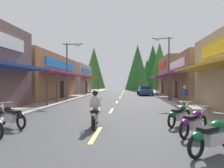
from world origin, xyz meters
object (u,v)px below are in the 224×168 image
object	(u,v)px
motorcycle_parked_right_3	(179,114)
parked_car_curbside	(145,91)
motorcycle_parked_right_1	(212,135)
motorcycle_parked_left_2	(12,116)
streetlamp_left	(70,63)
rider_cruising_lead	(95,111)
streetlamp_right	(166,60)
pedestrian_browsing	(185,95)
motorcycle_parked_right_2	(194,122)

from	to	relation	value
motorcycle_parked_right_3	parked_car_curbside	size ratio (longest dim) A/B	0.39
motorcycle_parked_right_1	motorcycle_parked_left_2	world-z (taller)	same
streetlamp_left	motorcycle_parked_left_2	world-z (taller)	streetlamp_left
motorcycle_parked_left_2	rider_cruising_lead	size ratio (longest dim) A/B	0.89
streetlamp_left	motorcycle_parked_right_3	distance (m)	14.26
streetlamp_right	pedestrian_browsing	bearing A→B (deg)	-82.24
rider_cruising_lead	streetlamp_right	bearing A→B (deg)	-26.12
parked_car_curbside	pedestrian_browsing	bearing A→B (deg)	-176.23
motorcycle_parked_right_2	rider_cruising_lead	distance (m)	3.96
motorcycle_parked_right_1	motorcycle_parked_right_3	xyz separation A→B (m)	(0.00, 3.61, 0.00)
streetlamp_right	motorcycle_parked_left_2	distance (m)	15.69
motorcycle_parked_left_2	parked_car_curbside	distance (m)	24.20
pedestrian_browsing	parked_car_curbside	bearing A→B (deg)	-112.74
motorcycle_parked_left_2	streetlamp_left	bearing A→B (deg)	-54.90
motorcycle_parked_left_2	pedestrian_browsing	world-z (taller)	pedestrian_browsing
pedestrian_browsing	motorcycle_parked_left_2	bearing A→B (deg)	10.53
motorcycle_parked_right_1	pedestrian_browsing	world-z (taller)	pedestrian_browsing
parked_car_curbside	motorcycle_parked_right_3	bearing A→B (deg)	176.11
streetlamp_left	rider_cruising_lead	size ratio (longest dim) A/B	2.77
motorcycle_parked_right_1	parked_car_curbside	bearing A→B (deg)	51.49
streetlamp_left	pedestrian_browsing	bearing A→B (deg)	-21.96
streetlamp_left	pedestrian_browsing	world-z (taller)	streetlamp_left
motorcycle_parked_right_1	rider_cruising_lead	bearing A→B (deg)	101.90
rider_cruising_lead	pedestrian_browsing	world-z (taller)	pedestrian_browsing
motorcycle_parked_left_2	rider_cruising_lead	bearing A→B (deg)	-142.51
motorcycle_parked_right_2	parked_car_curbside	size ratio (longest dim) A/B	0.38
motorcycle_parked_right_2	rider_cruising_lead	size ratio (longest dim) A/B	0.78
streetlamp_right	rider_cruising_lead	xyz separation A→B (m)	(-5.13, -12.10, -3.52)
motorcycle_parked_right_3	rider_cruising_lead	distance (m)	3.72
streetlamp_left	parked_car_curbside	distance (m)	14.17
streetlamp_right	motorcycle_parked_right_2	size ratio (longest dim) A/B	3.85
motorcycle_parked_right_2	streetlamp_right	bearing A→B (deg)	35.29
streetlamp_left	motorcycle_parked_right_1	distance (m)	17.22
streetlamp_right	parked_car_curbside	xyz separation A→B (m)	(-1.31, 10.50, -3.49)
motorcycle_parked_right_2	pedestrian_browsing	bearing A→B (deg)	28.20
motorcycle_parked_right_3	streetlamp_left	bearing A→B (deg)	75.12
streetlamp_left	streetlamp_right	xyz separation A→B (m)	(9.72, 0.45, 0.29)
streetlamp_right	parked_car_curbside	size ratio (longest dim) A/B	1.47
motorcycle_parked_left_2	parked_car_curbside	xyz separation A→B (m)	(7.34, 23.06, 0.20)
motorcycle_parked_right_3	rider_cruising_lead	world-z (taller)	rider_cruising_lead
motorcycle_parked_right_3	pedestrian_browsing	world-z (taller)	pedestrian_browsing
motorcycle_parked_left_2	motorcycle_parked_right_3	bearing A→B (deg)	-142.07
rider_cruising_lead	streetlamp_left	bearing A→B (deg)	18.34
motorcycle_parked_right_3	parked_car_curbside	world-z (taller)	parked_car_curbside
streetlamp_right	motorcycle_parked_right_1	xyz separation A→B (m)	(-1.45, -15.18, -3.68)
motorcycle_parked_right_2	motorcycle_parked_left_2	world-z (taller)	same
motorcycle_parked_right_2	rider_cruising_lead	world-z (taller)	rider_cruising_lead
rider_cruising_lead	motorcycle_parked_left_2	bearing A→B (deg)	94.28
motorcycle_parked_right_3	parked_car_curbside	bearing A→B (deg)	38.10
rider_cruising_lead	motorcycle_parked_right_1	bearing A→B (deg)	-133.08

